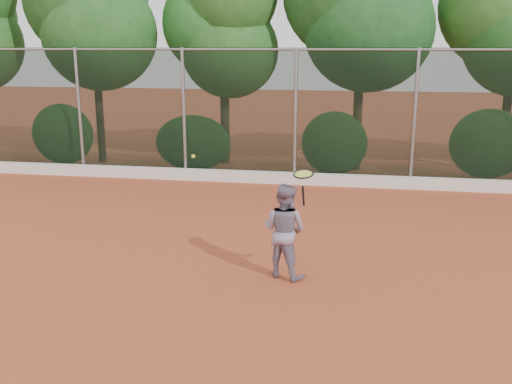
# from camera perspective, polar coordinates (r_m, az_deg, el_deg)

# --- Properties ---
(ground) EXTENTS (80.00, 80.00, 0.00)m
(ground) POSITION_cam_1_polar(r_m,az_deg,el_deg) (8.67, -1.14, -9.67)
(ground) COLOR #A94627
(ground) RESTS_ON ground
(concrete_curb) EXTENTS (24.00, 0.20, 0.30)m
(concrete_curb) POSITION_cam_1_polar(r_m,az_deg,el_deg) (15.05, 3.78, 1.37)
(concrete_curb) COLOR silver
(concrete_curb) RESTS_ON ground
(tennis_player) EXTENTS (0.90, 0.81, 1.50)m
(tennis_player) POSITION_cam_1_polar(r_m,az_deg,el_deg) (8.88, 2.86, -3.87)
(tennis_player) COLOR gray
(tennis_player) RESTS_ON ground
(chainlink_fence) EXTENTS (24.09, 0.09, 3.50)m
(chainlink_fence) POSITION_cam_1_polar(r_m,az_deg,el_deg) (14.94, 3.96, 7.92)
(chainlink_fence) COLOR black
(chainlink_fence) RESTS_ON ground
(foliage_backdrop) EXTENTS (23.70, 3.63, 7.55)m
(foliage_backdrop) POSITION_cam_1_polar(r_m,az_deg,el_deg) (16.90, 2.91, 17.32)
(foliage_backdrop) COLOR #452B1A
(foliage_backdrop) RESTS_ON ground
(tennis_racket) EXTENTS (0.37, 0.37, 0.56)m
(tennis_racket) POSITION_cam_1_polar(r_m,az_deg,el_deg) (8.49, 4.76, 1.54)
(tennis_racket) COLOR black
(tennis_racket) RESTS_ON ground
(tennis_ball_in_flight) EXTENTS (0.06, 0.06, 0.06)m
(tennis_ball_in_flight) POSITION_cam_1_polar(r_m,az_deg,el_deg) (8.89, -6.29, 3.57)
(tennis_ball_in_flight) COLOR #BCDF32
(tennis_ball_in_flight) RESTS_ON ground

